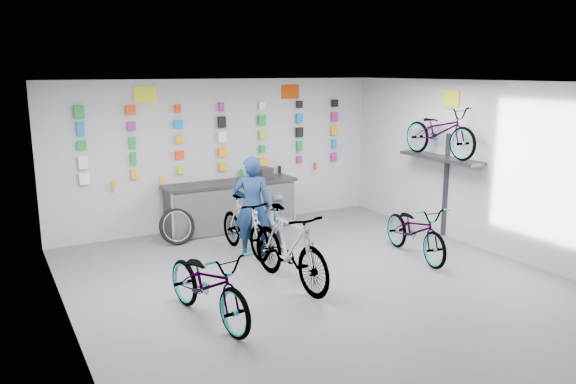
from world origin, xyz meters
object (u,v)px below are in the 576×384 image
bike_left (209,284)px  bike_right (416,230)px  customer (280,224)px  counter (231,207)px  bike_center (290,247)px  clerk (252,207)px  bike_service (245,226)px

bike_left → bike_right: size_ratio=1.04×
bike_left → customer: customer is taller
counter → bike_center: (-0.41, -3.16, 0.11)m
counter → clerk: bearing=-100.6°
bike_left → bike_center: bearing=11.1°
bike_left → clerk: 2.65m
clerk → bike_center: bearing=116.0°
bike_left → bike_service: bike_service is taller
counter → bike_service: bearing=-104.4°
bike_right → clerk: clerk is taller
bike_left → customer: size_ratio=1.79×
bike_center → bike_right: size_ratio=1.08×
counter → bike_right: counter is taller
bike_center → bike_service: size_ratio=1.17×
counter → customer: size_ratio=2.54×
customer → bike_center: bearing=-107.6°
bike_left → customer: 2.84m
bike_center → clerk: size_ratio=1.12×
bike_center → bike_service: bearing=84.6°
bike_left → customer: bearing=33.6°
bike_center → counter: bearing=78.1°
bike_right → clerk: (-2.42, 1.42, 0.40)m
bike_left → bike_service: (1.53, 2.23, 0.01)m
bike_center → customer: (0.56, 1.38, -0.06)m
bike_left → bike_right: 4.08m
bike_center → bike_service: 1.66m
customer → clerk: bearing=169.3°
counter → customer: (0.15, -1.78, 0.05)m
counter → clerk: size_ratio=1.54×
bike_right → clerk: bearing=159.0°
counter → bike_right: 3.73m
bike_center → bike_right: 2.53m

